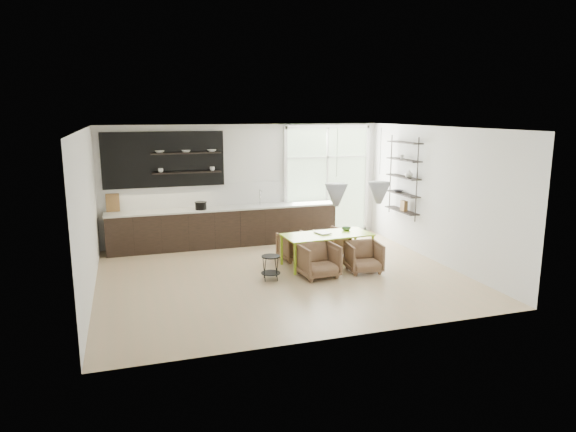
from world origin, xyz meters
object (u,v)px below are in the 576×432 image
Objects in this scene: armchair_back_right at (332,242)px; wire_stool at (271,264)px; armchair_back_left at (295,246)px; armchair_front_right at (364,257)px; dining_table at (327,236)px; armchair_front_left at (318,260)px.

armchair_back_right reaches higher than wire_stool.
armchair_back_left is 0.96× the size of armchair_front_right.
dining_table reaches higher than armchair_back_right.
armchair_back_right is 1.37m from armchair_front_right.
armchair_back_right is at bearing 56.18° from dining_table.
dining_table is 0.91m from armchair_front_right.
dining_table reaches higher than armchair_back_left.
wire_stool is at bearing 11.78° from armchair_back_right.
dining_table is 2.81× the size of armchair_front_right.
dining_table reaches higher than armchair_front_left.
wire_stool is (-1.93, 0.09, -0.00)m from armchair_front_right.
armchair_front_right reaches higher than armchair_back_left.
armchair_back_left is 1.47m from wire_stool.
armchair_back_right is 1.39× the size of wire_stool.
armchair_front_right is at bearing -54.65° from dining_table.
dining_table is 0.88m from armchair_back_right.
armchair_back_right is at bearing 101.31° from armchair_front_right.
wire_stool is (-1.80, -1.27, 0.01)m from armchair_back_right.
armchair_back_right is 0.90× the size of armchair_front_left.
dining_table is 2.92× the size of armchair_back_left.
armchair_back_left is at bearing 135.46° from armchair_front_right.
dining_table is 2.88× the size of armchair_back_right.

